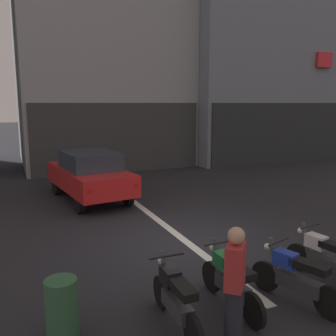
{
  "coord_description": "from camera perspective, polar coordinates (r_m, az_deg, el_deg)",
  "views": [
    {
      "loc": [
        -3.65,
        -7.18,
        3.18
      ],
      "look_at": [
        0.4,
        2.0,
        1.4
      ],
      "focal_mm": 39.06,
      "sensor_mm": 36.0,
      "label": 1
    }
  ],
  "objects": [
    {
      "name": "ground_plane",
      "position": [
        8.66,
        2.98,
        -11.5
      ],
      "size": [
        120.0,
        120.0,
        0.0
      ],
      "primitive_type": "plane",
      "color": "#232328"
    },
    {
      "name": "motorcycle_green_row_left_mid",
      "position": [
        6.05,
        9.68,
        -16.85
      ],
      "size": [
        0.55,
        1.67,
        0.98
      ],
      "color": "black",
      "rests_on": "ground"
    },
    {
      "name": "lane_centre_line",
      "position": [
        14.04,
        -8.11,
        -3.11
      ],
      "size": [
        0.2,
        18.0,
        0.01
      ],
      "primitive_type": "cube",
      "color": "silver",
      "rests_on": "ground"
    },
    {
      "name": "person_by_motorcycles",
      "position": [
        4.98,
        10.33,
        -17.96
      ],
      "size": [
        0.41,
        0.41,
        1.67
      ],
      "color": "#23232D",
      "rests_on": "ground"
    },
    {
      "name": "trash_bin",
      "position": [
        5.52,
        -16.24,
        -20.36
      ],
      "size": [
        0.44,
        0.44,
        0.85
      ],
      "primitive_type": "cylinder",
      "color": "#2D5938",
      "rests_on": "ground"
    },
    {
      "name": "building_far_right",
      "position": [
        24.96,
        11.57,
        21.94
      ],
      "size": [
        10.1,
        9.64,
        16.82
      ],
      "color": "gray",
      "rests_on": "ground"
    },
    {
      "name": "car_red_crossing_near",
      "position": [
        12.29,
        -12.13,
        -0.92
      ],
      "size": [
        2.26,
        4.29,
        1.64
      ],
      "color": "black",
      "rests_on": "ground"
    },
    {
      "name": "motorcycle_black_row_leftmost",
      "position": [
        5.51,
        1.15,
        -19.6
      ],
      "size": [
        0.55,
        1.67,
        0.98
      ],
      "color": "black",
      "rests_on": "ground"
    },
    {
      "name": "building_mid_block",
      "position": [
        21.22,
        -11.13,
        23.68
      ],
      "size": [
        8.21,
        7.64,
        16.51
      ],
      "color": "#9E9EA3",
      "rests_on": "ground"
    },
    {
      "name": "motorcycle_blue_row_centre",
      "position": [
        6.39,
        19.26,
        -15.76
      ],
      "size": [
        0.64,
        1.62,
        0.98
      ],
      "color": "black",
      "rests_on": "ground"
    },
    {
      "name": "motorcycle_white_row_right_mid",
      "position": [
        7.3,
        23.24,
        -12.72
      ],
      "size": [
        0.55,
        1.66,
        0.98
      ],
      "color": "black",
      "rests_on": "ground"
    }
  ]
}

